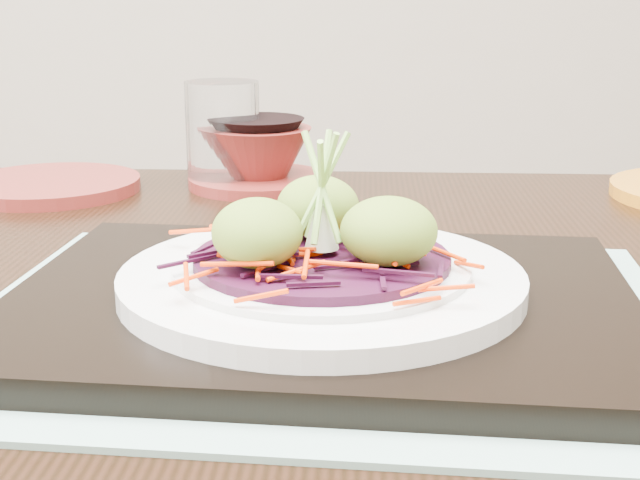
{
  "coord_description": "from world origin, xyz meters",
  "views": [
    {
      "loc": [
        0.01,
        -0.49,
        0.9
      ],
      "look_at": [
        0.04,
        0.04,
        0.75
      ],
      "focal_mm": 50.0,
      "sensor_mm": 36.0,
      "label": 1
    }
  ],
  "objects_px": {
    "dining_table": "(274,398)",
    "water_glass": "(223,134)",
    "white_plate": "(322,278)",
    "terracotta_side_plate": "(51,185)",
    "terracotta_bowl_set": "(259,160)",
    "serving_tray": "(322,304)"
  },
  "relations": [
    {
      "from": "terracotta_side_plate",
      "to": "terracotta_bowl_set",
      "type": "height_order",
      "value": "terracotta_bowl_set"
    },
    {
      "from": "white_plate",
      "to": "terracotta_bowl_set",
      "type": "height_order",
      "value": "terracotta_bowl_set"
    },
    {
      "from": "terracotta_bowl_set",
      "to": "terracotta_side_plate",
      "type": "bearing_deg",
      "value": -176.36
    },
    {
      "from": "water_glass",
      "to": "terracotta_bowl_set",
      "type": "bearing_deg",
      "value": -6.07
    },
    {
      "from": "white_plate",
      "to": "dining_table",
      "type": "bearing_deg",
      "value": 109.03
    },
    {
      "from": "white_plate",
      "to": "water_glass",
      "type": "distance_m",
      "value": 0.4
    },
    {
      "from": "dining_table",
      "to": "terracotta_bowl_set",
      "type": "relative_size",
      "value": 6.84
    },
    {
      "from": "dining_table",
      "to": "water_glass",
      "type": "relative_size",
      "value": 11.3
    },
    {
      "from": "dining_table",
      "to": "water_glass",
      "type": "xyz_separation_m",
      "value": [
        -0.05,
        0.3,
        0.15
      ]
    },
    {
      "from": "white_plate",
      "to": "terracotta_side_plate",
      "type": "distance_m",
      "value": 0.45
    },
    {
      "from": "serving_tray",
      "to": "water_glass",
      "type": "bearing_deg",
      "value": 110.92
    },
    {
      "from": "serving_tray",
      "to": "water_glass",
      "type": "distance_m",
      "value": 0.4
    },
    {
      "from": "serving_tray",
      "to": "water_glass",
      "type": "height_order",
      "value": "water_glass"
    },
    {
      "from": "serving_tray",
      "to": "terracotta_side_plate",
      "type": "distance_m",
      "value": 0.45
    },
    {
      "from": "dining_table",
      "to": "white_plate",
      "type": "bearing_deg",
      "value": -64.9
    },
    {
      "from": "white_plate",
      "to": "terracotta_bowl_set",
      "type": "xyz_separation_m",
      "value": [
        -0.04,
        0.39,
        -0.0
      ]
    },
    {
      "from": "terracotta_side_plate",
      "to": "water_glass",
      "type": "height_order",
      "value": "water_glass"
    },
    {
      "from": "white_plate",
      "to": "terracotta_bowl_set",
      "type": "relative_size",
      "value": 1.39
    },
    {
      "from": "serving_tray",
      "to": "terracotta_bowl_set",
      "type": "height_order",
      "value": "terracotta_bowl_set"
    },
    {
      "from": "dining_table",
      "to": "water_glass",
      "type": "bearing_deg",
      "value": 105.28
    },
    {
      "from": "water_glass",
      "to": "dining_table",
      "type": "bearing_deg",
      "value": -80.78
    },
    {
      "from": "dining_table",
      "to": "white_plate",
      "type": "relative_size",
      "value": 4.92
    }
  ]
}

